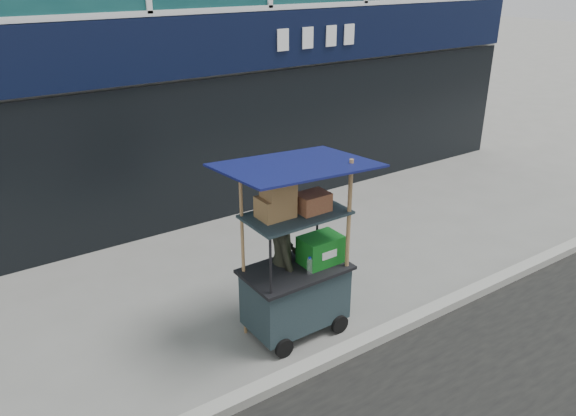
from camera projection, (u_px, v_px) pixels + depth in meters
ground at (310, 357)px, 6.27m from camera, size 80.00×80.00×0.00m
curb at (321, 363)px, 6.10m from camera, size 80.00×0.18×0.12m
vendor_cart at (297, 274)px, 6.45m from camera, size 1.62×1.15×2.18m
vendor_man at (282, 262)px, 6.57m from camera, size 0.60×0.71×1.67m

